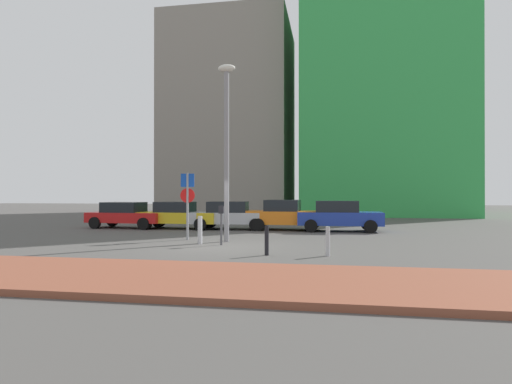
# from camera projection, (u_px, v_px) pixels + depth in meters

# --- Properties ---
(ground_plane) EXTENTS (120.00, 120.00, 0.00)m
(ground_plane) POSITION_uv_depth(u_px,v_px,m) (221.00, 247.00, 15.13)
(ground_plane) COLOR #4C4947
(sidewalk_brick) EXTENTS (40.00, 3.71, 0.14)m
(sidewalk_brick) POSITION_uv_depth(u_px,v_px,m) (152.00, 277.00, 9.24)
(sidewalk_brick) COLOR brown
(sidewalk_brick) RESTS_ON ground
(parked_car_red) EXTENTS (4.39, 2.13, 1.43)m
(parked_car_red) POSITION_uv_depth(u_px,v_px,m) (126.00, 215.00, 23.31)
(parked_car_red) COLOR red
(parked_car_red) RESTS_ON ground
(parked_car_yellow) EXTENTS (4.56, 2.06, 1.46)m
(parked_car_yellow) POSITION_uv_depth(u_px,v_px,m) (178.00, 215.00, 22.92)
(parked_car_yellow) COLOR gold
(parked_car_yellow) RESTS_ON ground
(parked_car_silver) EXTENTS (4.54, 2.13, 1.49)m
(parked_car_silver) POSITION_uv_depth(u_px,v_px,m) (231.00, 215.00, 22.46)
(parked_car_silver) COLOR #B7BABF
(parked_car_silver) RESTS_ON ground
(parked_car_orange) EXTENTS (4.22, 2.13, 1.58)m
(parked_car_orange) POSITION_uv_depth(u_px,v_px,m) (285.00, 215.00, 22.08)
(parked_car_orange) COLOR orange
(parked_car_orange) RESTS_ON ground
(parked_car_blue) EXTENTS (4.22, 1.96, 1.55)m
(parked_car_blue) POSITION_uv_depth(u_px,v_px,m) (339.00, 216.00, 21.32)
(parked_car_blue) COLOR #1E389E
(parked_car_blue) RESTS_ON ground
(parking_sign_post) EXTENTS (0.60, 0.12, 2.76)m
(parking_sign_post) POSITION_uv_depth(u_px,v_px,m) (188.00, 198.00, 17.35)
(parking_sign_post) COLOR gray
(parking_sign_post) RESTS_ON ground
(parking_meter) EXTENTS (0.18, 0.14, 1.45)m
(parking_meter) POSITION_uv_depth(u_px,v_px,m) (221.00, 220.00, 15.59)
(parking_meter) COLOR #4C4C51
(parking_meter) RESTS_ON ground
(street_lamp) EXTENTS (0.70, 0.36, 7.05)m
(street_lamp) POSITION_uv_depth(u_px,v_px,m) (227.00, 137.00, 16.69)
(street_lamp) COLOR gray
(street_lamp) RESTS_ON ground
(traffic_bollard_near) EXTENTS (0.13, 0.13, 0.92)m
(traffic_bollard_near) POSITION_uv_depth(u_px,v_px,m) (267.00, 240.00, 12.98)
(traffic_bollard_near) COLOR black
(traffic_bollard_near) RESTS_ON ground
(traffic_bollard_mid) EXTENTS (0.18, 0.18, 1.06)m
(traffic_bollard_mid) POSITION_uv_depth(u_px,v_px,m) (200.00, 230.00, 15.94)
(traffic_bollard_mid) COLOR #B7B7BC
(traffic_bollard_mid) RESTS_ON ground
(traffic_bollard_far) EXTENTS (0.13, 0.13, 0.90)m
(traffic_bollard_far) POSITION_uv_depth(u_px,v_px,m) (328.00, 241.00, 12.83)
(traffic_bollard_far) COLOR #B7B7BC
(traffic_bollard_far) RESTS_ON ground
(building_colorful_midrise) EXTENTS (14.08, 15.98, 31.37)m
(building_colorful_midrise) POSITION_uv_depth(u_px,v_px,m) (377.00, 53.00, 40.96)
(building_colorful_midrise) COLOR green
(building_colorful_midrise) RESTS_ON ground
(building_under_construction) EXTENTS (11.95, 11.27, 19.01)m
(building_under_construction) POSITION_uv_depth(u_px,v_px,m) (232.00, 120.00, 43.00)
(building_under_construction) COLOR gray
(building_under_construction) RESTS_ON ground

